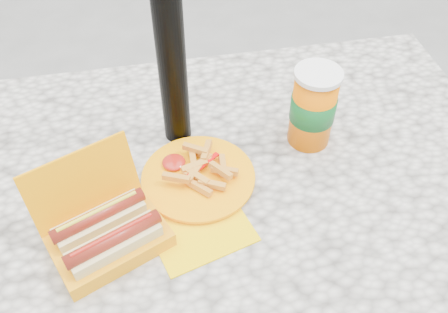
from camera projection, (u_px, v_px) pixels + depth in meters
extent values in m
cube|color=beige|center=(191.00, 206.00, 0.87)|extent=(1.20, 0.80, 0.05)
cylinder|color=black|center=(356.00, 179.00, 1.41)|extent=(0.07, 0.07, 0.70)
cube|color=#FF9900|center=(110.00, 241.00, 0.78)|extent=(0.20, 0.17, 0.03)
cube|color=#FF9900|center=(82.00, 184.00, 0.77)|extent=(0.17, 0.10, 0.11)
cube|color=#CBBF82|center=(116.00, 247.00, 0.75)|extent=(0.15, 0.09, 0.04)
cylinder|color=maroon|center=(113.00, 239.00, 0.73)|extent=(0.15, 0.08, 0.02)
cylinder|color=#A31A10|center=(112.00, 235.00, 0.73)|extent=(0.12, 0.06, 0.01)
cube|color=#CBBF82|center=(101.00, 224.00, 0.78)|extent=(0.15, 0.09, 0.04)
cylinder|color=maroon|center=(98.00, 215.00, 0.76)|extent=(0.15, 0.08, 0.02)
cylinder|color=gold|center=(97.00, 211.00, 0.75)|extent=(0.12, 0.06, 0.01)
cube|color=#FFCD00|center=(197.00, 222.00, 0.82)|extent=(0.19, 0.19, 0.00)
cylinder|color=#FF9900|center=(198.00, 178.00, 0.88)|extent=(0.19, 0.19, 0.01)
cylinder|color=#FF9900|center=(198.00, 177.00, 0.87)|extent=(0.20, 0.20, 0.01)
cube|color=orange|center=(198.00, 177.00, 0.85)|extent=(0.04, 0.04, 0.01)
cube|color=orange|center=(201.00, 154.00, 0.89)|extent=(0.04, 0.05, 0.01)
cube|color=orange|center=(212.00, 184.00, 0.84)|extent=(0.05, 0.03, 0.01)
cube|color=orange|center=(223.00, 165.00, 0.88)|extent=(0.02, 0.05, 0.01)
cube|color=orange|center=(225.00, 170.00, 0.86)|extent=(0.05, 0.03, 0.01)
cube|color=orange|center=(221.00, 170.00, 0.86)|extent=(0.04, 0.05, 0.01)
cube|color=orange|center=(195.00, 172.00, 0.86)|extent=(0.04, 0.04, 0.01)
cube|color=orange|center=(200.00, 188.00, 0.84)|extent=(0.04, 0.04, 0.01)
cube|color=orange|center=(194.00, 168.00, 0.87)|extent=(0.05, 0.04, 0.01)
cube|color=orange|center=(195.00, 149.00, 0.89)|extent=(0.05, 0.03, 0.01)
cube|color=orange|center=(202.00, 163.00, 0.88)|extent=(0.04, 0.04, 0.01)
cube|color=orange|center=(194.00, 163.00, 0.88)|extent=(0.01, 0.05, 0.01)
cube|color=orange|center=(176.00, 178.00, 0.84)|extent=(0.05, 0.03, 0.01)
cube|color=orange|center=(207.00, 151.00, 0.89)|extent=(0.03, 0.05, 0.01)
cube|color=orange|center=(194.00, 166.00, 0.87)|extent=(0.05, 0.02, 0.01)
ellipsoid|color=#A31A10|center=(174.00, 162.00, 0.89)|extent=(0.04, 0.04, 0.01)
cube|color=red|center=(202.00, 166.00, 0.87)|extent=(0.07, 0.06, 0.00)
cylinder|color=#FF6F00|center=(313.00, 109.00, 0.90)|extent=(0.08, 0.08, 0.15)
cylinder|color=#0F5921|center=(313.00, 107.00, 0.90)|extent=(0.08, 0.08, 0.05)
cylinder|color=white|center=(319.00, 74.00, 0.84)|extent=(0.08, 0.08, 0.01)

